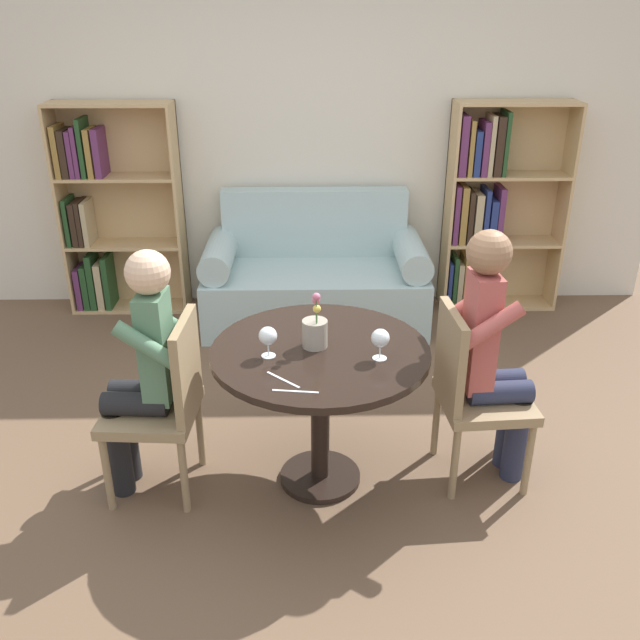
{
  "coord_description": "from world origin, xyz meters",
  "views": [
    {
      "loc": [
        -0.05,
        -2.73,
        2.16
      ],
      "look_at": [
        0.0,
        0.05,
        0.86
      ],
      "focal_mm": 38.0,
      "sensor_mm": 36.0,
      "label": 1
    }
  ],
  "objects_px": {
    "chair_right": "(471,389)",
    "person_right": "(493,354)",
    "wine_glass_left": "(268,337)",
    "person_left": "(142,370)",
    "wine_glass_right": "(380,339)",
    "bookshelf_left": "(108,213)",
    "chair_left": "(165,400)",
    "couch": "(315,280)",
    "flower_vase": "(315,331)",
    "bookshelf_right": "(489,206)"
  },
  "relations": [
    {
      "from": "bookshelf_left",
      "to": "wine_glass_left",
      "type": "xyz_separation_m",
      "value": [
        1.3,
        -2.24,
        0.08
      ]
    },
    {
      "from": "couch",
      "to": "chair_right",
      "type": "relative_size",
      "value": 1.77
    },
    {
      "from": "couch",
      "to": "chair_left",
      "type": "distance_m",
      "value": 2.08
    },
    {
      "from": "flower_vase",
      "to": "chair_right",
      "type": "bearing_deg",
      "value": 0.69
    },
    {
      "from": "couch",
      "to": "flower_vase",
      "type": "height_order",
      "value": "flower_vase"
    },
    {
      "from": "person_left",
      "to": "flower_vase",
      "type": "relative_size",
      "value": 4.41
    },
    {
      "from": "bookshelf_left",
      "to": "person_left",
      "type": "relative_size",
      "value": 1.26
    },
    {
      "from": "couch",
      "to": "person_left",
      "type": "height_order",
      "value": "person_left"
    },
    {
      "from": "bookshelf_left",
      "to": "bookshelf_right",
      "type": "bearing_deg",
      "value": -0.09
    },
    {
      "from": "person_right",
      "to": "flower_vase",
      "type": "bearing_deg",
      "value": 87.34
    },
    {
      "from": "bookshelf_left",
      "to": "wine_glass_right",
      "type": "relative_size",
      "value": 10.78
    },
    {
      "from": "bookshelf_left",
      "to": "wine_glass_left",
      "type": "distance_m",
      "value": 2.59
    },
    {
      "from": "wine_glass_left",
      "to": "wine_glass_right",
      "type": "distance_m",
      "value": 0.49
    },
    {
      "from": "bookshelf_right",
      "to": "wine_glass_right",
      "type": "xyz_separation_m",
      "value": [
        -1.04,
        -2.27,
        0.04
      ]
    },
    {
      "from": "flower_vase",
      "to": "person_right",
      "type": "bearing_deg",
      "value": 1.33
    },
    {
      "from": "bookshelf_right",
      "to": "person_right",
      "type": "distance_m",
      "value": 2.18
    },
    {
      "from": "chair_left",
      "to": "wine_glass_right",
      "type": "bearing_deg",
      "value": 89.88
    },
    {
      "from": "person_left",
      "to": "bookshelf_right",
      "type": "bearing_deg",
      "value": 139.74
    },
    {
      "from": "bookshelf_left",
      "to": "bookshelf_right",
      "type": "height_order",
      "value": "same"
    },
    {
      "from": "wine_glass_left",
      "to": "bookshelf_left",
      "type": "bearing_deg",
      "value": 120.15
    },
    {
      "from": "person_right",
      "to": "flower_vase",
      "type": "xyz_separation_m",
      "value": [
        -0.83,
        -0.02,
        0.13
      ]
    },
    {
      "from": "couch",
      "to": "person_left",
      "type": "relative_size",
      "value": 1.3
    },
    {
      "from": "flower_vase",
      "to": "bookshelf_left",
      "type": "bearing_deg",
      "value": 125.09
    },
    {
      "from": "wine_glass_left",
      "to": "person_left",
      "type": "bearing_deg",
      "value": 175.83
    },
    {
      "from": "bookshelf_right",
      "to": "person_left",
      "type": "height_order",
      "value": "bookshelf_right"
    },
    {
      "from": "wine_glass_left",
      "to": "wine_glass_right",
      "type": "height_order",
      "value": "same"
    },
    {
      "from": "chair_left",
      "to": "person_left",
      "type": "distance_m",
      "value": 0.18
    },
    {
      "from": "bookshelf_left",
      "to": "chair_right",
      "type": "bearing_deg",
      "value": -43.5
    },
    {
      "from": "bookshelf_right",
      "to": "chair_left",
      "type": "relative_size",
      "value": 1.71
    },
    {
      "from": "person_right",
      "to": "person_left",
      "type": "bearing_deg",
      "value": 88.41
    },
    {
      "from": "couch",
      "to": "person_left",
      "type": "xyz_separation_m",
      "value": [
        -0.81,
        -1.93,
        0.33
      ]
    },
    {
      "from": "bookshelf_right",
      "to": "wine_glass_right",
      "type": "distance_m",
      "value": 2.5
    },
    {
      "from": "wine_glass_right",
      "to": "person_right",
      "type": "bearing_deg",
      "value": 14.62
    },
    {
      "from": "couch",
      "to": "wine_glass_left",
      "type": "height_order",
      "value": "couch"
    },
    {
      "from": "chair_left",
      "to": "wine_glass_right",
      "type": "xyz_separation_m",
      "value": [
        0.98,
        -0.07,
        0.34
      ]
    },
    {
      "from": "couch",
      "to": "bookshelf_left",
      "type": "height_order",
      "value": "bookshelf_left"
    },
    {
      "from": "bookshelf_left",
      "to": "chair_left",
      "type": "xyz_separation_m",
      "value": [
        0.81,
        -2.21,
        -0.26
      ]
    },
    {
      "from": "person_right",
      "to": "wine_glass_right",
      "type": "xyz_separation_m",
      "value": [
        -0.55,
        -0.14,
        0.15
      ]
    },
    {
      "from": "couch",
      "to": "chair_left",
      "type": "height_order",
      "value": "couch"
    },
    {
      "from": "wine_glass_left",
      "to": "wine_glass_right",
      "type": "relative_size",
      "value": 0.99
    },
    {
      "from": "wine_glass_right",
      "to": "bookshelf_right",
      "type": "bearing_deg",
      "value": 65.34
    },
    {
      "from": "bookshelf_right",
      "to": "wine_glass_left",
      "type": "relative_size",
      "value": 10.84
    },
    {
      "from": "bookshelf_right",
      "to": "chair_left",
      "type": "xyz_separation_m",
      "value": [
        -2.02,
        -2.2,
        -0.3
      ]
    },
    {
      "from": "chair_right",
      "to": "person_right",
      "type": "bearing_deg",
      "value": -87.27
    },
    {
      "from": "bookshelf_left",
      "to": "person_right",
      "type": "xyz_separation_m",
      "value": [
        2.34,
        -2.13,
        -0.07
      ]
    },
    {
      "from": "couch",
      "to": "flower_vase",
      "type": "relative_size",
      "value": 5.74
    },
    {
      "from": "couch",
      "to": "wine_glass_left",
      "type": "bearing_deg",
      "value": -96.71
    },
    {
      "from": "chair_left",
      "to": "person_right",
      "type": "xyz_separation_m",
      "value": [
        1.53,
        0.08,
        0.18
      ]
    },
    {
      "from": "bookshelf_left",
      "to": "bookshelf_right",
      "type": "distance_m",
      "value": 2.83
    },
    {
      "from": "chair_right",
      "to": "person_left",
      "type": "xyz_separation_m",
      "value": [
        -1.53,
        -0.06,
        0.15
      ]
    }
  ]
}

